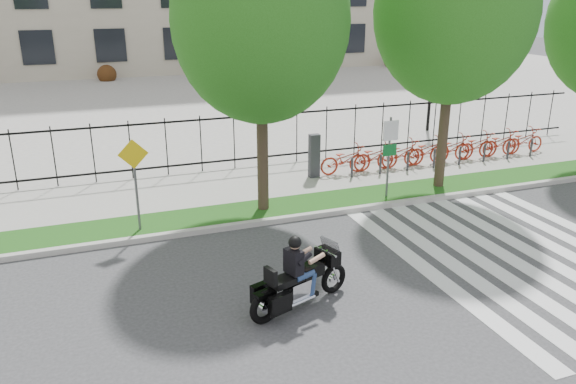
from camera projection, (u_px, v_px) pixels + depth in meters
name	position (u px, v px, depth m)	size (l,w,h in m)	color
ground	(345.00, 289.00, 12.28)	(120.00, 120.00, 0.00)	#343437
curb	(282.00, 219.00, 15.89)	(60.00, 0.20, 0.15)	#B0ADA5
grass_verge	(273.00, 209.00, 16.64)	(60.00, 1.50, 0.15)	#195014
sidewalk	(249.00, 184.00, 18.85)	(60.00, 3.50, 0.15)	gray
plaza	(168.00, 99.00, 34.39)	(80.00, 34.00, 0.10)	gray
crosswalk_stripes	(522.00, 256.00, 13.85)	(5.70, 8.00, 0.01)	silver
iron_fence	(234.00, 141.00, 20.04)	(30.00, 0.06, 2.00)	black
lamp_post_right	(433.00, 63.00, 25.09)	(1.06, 0.70, 4.25)	black
street_tree_1	(260.00, 21.00, 14.76)	(4.76, 4.76, 8.04)	#34281C
street_tree_2	(455.00, 11.00, 16.67)	(4.82, 4.82, 8.25)	#34281C
bike_share_station	(438.00, 150.00, 20.80)	(10.04, 0.87, 1.50)	#2D2D33
sign_pole_regulatory	(390.00, 147.00, 16.94)	(0.50, 0.09, 2.50)	#59595B
sign_pole_warning	(135.00, 173.00, 14.50)	(0.78, 0.09, 2.49)	#59595B
motorcycle_rider	(300.00, 278.00, 11.39)	(2.44, 1.22, 1.96)	black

